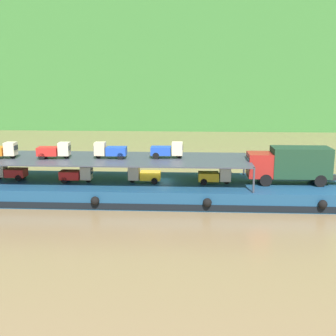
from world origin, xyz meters
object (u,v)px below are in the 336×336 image
(mini_truck_lower_aft, at_px, (77,174))
(mini_truck_upper_mid, at_px, (54,150))
(cargo_barge, at_px, (155,190))
(mini_truck_lower_mid, at_px, (144,175))
(mini_truck_upper_stern, at_px, (1,150))
(mini_truck_lower_fore, at_px, (215,176))
(mini_truck_upper_bow, at_px, (167,150))
(mini_truck_upper_fore, at_px, (110,150))
(covered_lorry, at_px, (291,164))
(mini_truck_lower_stern, at_px, (10,172))

(mini_truck_lower_aft, height_order, mini_truck_upper_mid, mini_truck_upper_mid)
(cargo_barge, height_order, mini_truck_lower_mid, mini_truck_lower_mid)
(cargo_barge, distance_m, mini_truck_upper_stern, 13.59)
(mini_truck_lower_fore, height_order, mini_truck_upper_bow, mini_truck_upper_bow)
(cargo_barge, relative_size, mini_truck_lower_aft, 11.98)
(mini_truck_lower_aft, distance_m, mini_truck_upper_fore, 3.48)
(covered_lorry, bearing_deg, cargo_barge, 179.77)
(mini_truck_lower_stern, bearing_deg, mini_truck_upper_stern, -127.19)
(mini_truck_upper_stern, bearing_deg, mini_truck_lower_fore, -0.05)
(mini_truck_lower_mid, height_order, mini_truck_upper_mid, mini_truck_upper_mid)
(mini_truck_upper_stern, bearing_deg, mini_truck_lower_stern, 52.81)
(mini_truck_lower_fore, distance_m, mini_truck_upper_bow, 4.61)
(mini_truck_upper_bow, bearing_deg, cargo_barge, -159.98)
(mini_truck_lower_stern, distance_m, mini_truck_upper_fore, 9.12)
(mini_truck_lower_stern, height_order, mini_truck_upper_stern, mini_truck_upper_stern)
(mini_truck_upper_stern, height_order, mini_truck_upper_mid, same)
(mini_truck_lower_aft, xyz_separation_m, mini_truck_upper_mid, (-1.91, 0.23, 2.00))
(mini_truck_lower_stern, xyz_separation_m, mini_truck_upper_bow, (13.81, 0.34, 2.00))
(mini_truck_lower_mid, xyz_separation_m, mini_truck_upper_mid, (-7.64, 0.09, 2.00))
(cargo_barge, xyz_separation_m, mini_truck_lower_mid, (-0.91, -0.42, 1.44))
(mini_truck_upper_mid, bearing_deg, mini_truck_upper_stern, -178.21)
(mini_truck_upper_mid, bearing_deg, mini_truck_upper_fore, 4.11)
(cargo_barge, distance_m, mini_truck_lower_stern, 12.82)
(cargo_barge, height_order, mini_truck_lower_stern, mini_truck_lower_stern)
(covered_lorry, xyz_separation_m, mini_truck_upper_bow, (-10.40, 0.43, 1.00))
(mini_truck_lower_fore, bearing_deg, mini_truck_lower_aft, -179.64)
(cargo_barge, xyz_separation_m, mini_truck_upper_fore, (-3.85, 0.00, 3.44))
(mini_truck_lower_mid, relative_size, mini_truck_upper_mid, 0.98)
(mini_truck_upper_stern, height_order, mini_truck_upper_fore, same)
(mini_truck_lower_mid, distance_m, mini_truck_upper_fore, 3.58)
(mini_truck_upper_fore, distance_m, mini_truck_upper_bow, 4.93)
(mini_truck_lower_aft, xyz_separation_m, mini_truck_lower_mid, (5.73, 0.15, 0.00))
(mini_truck_lower_stern, relative_size, mini_truck_lower_fore, 1.00)
(mini_truck_lower_stern, xyz_separation_m, mini_truck_upper_stern, (-0.40, -0.52, 2.00))
(mini_truck_lower_mid, xyz_separation_m, mini_truck_upper_bow, (1.97, 0.81, 2.00))
(mini_truck_lower_aft, bearing_deg, cargo_barge, 4.90)
(mini_truck_lower_fore, bearing_deg, mini_truck_upper_bow, 167.74)
(cargo_barge, distance_m, mini_truck_upper_bow, 3.62)
(cargo_barge, relative_size, mini_truck_upper_fore, 11.89)
(mini_truck_lower_stern, relative_size, mini_truck_upper_bow, 1.00)
(cargo_barge, relative_size, mini_truck_upper_bow, 11.99)
(cargo_barge, relative_size, covered_lorry, 4.18)
(mini_truck_lower_mid, xyz_separation_m, mini_truck_upper_stern, (-12.23, -0.06, 2.00))
(covered_lorry, relative_size, mini_truck_upper_stern, 2.86)
(cargo_barge, xyz_separation_m, mini_truck_lower_aft, (-6.64, -0.57, 1.44))
(covered_lorry, distance_m, mini_truck_lower_mid, 12.42)
(mini_truck_lower_aft, relative_size, mini_truck_lower_fore, 1.00)
(mini_truck_lower_mid, relative_size, mini_truck_upper_bow, 1.00)
(mini_truck_upper_stern, height_order, mini_truck_upper_bow, same)
(covered_lorry, bearing_deg, mini_truck_upper_stern, -178.99)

